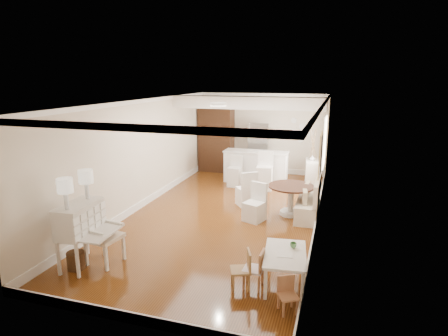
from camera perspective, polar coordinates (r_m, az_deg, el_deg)
The scene contains 20 objects.
room at distance 9.25m, azimuth 0.94°, elevation 5.21°, with size 9.00×9.04×2.82m.
secretary_bureau at distance 7.28m, azimuth -20.97°, elevation -9.49°, with size 0.93×0.94×1.18m, color silver.
gustavian_armchair at distance 7.27m, azimuth -17.83°, elevation -9.86°, with size 0.60×0.60×1.05m, color white.
wicker_basket at distance 7.38m, azimuth -21.63°, elevation -12.94°, with size 0.31×0.31×0.31m, color #492D16.
kids_table at distance 6.46m, azimuth 9.23°, elevation -14.88°, with size 0.67×1.11×0.56m, color silver.
kids_chair_a at distance 6.25m, azimuth 2.52°, elevation -15.20°, with size 0.32×0.32×0.66m, color #A57C4B.
kids_chair_b at distance 6.29m, azimuth 4.51°, elevation -15.01°, with size 0.32×0.32×0.66m, color #AA744D.
kids_chair_c at distance 5.79m, azimuth 9.75°, elevation -18.60°, with size 0.26×0.26×0.55m, color #B87B54.
banquette at distance 9.42m, azimuth 12.71°, elevation -4.29°, with size 0.52×1.60×0.98m, color silver.
dining_table at distance 9.43m, azimuth 10.12°, elevation -4.86°, with size 1.11×1.11×0.76m, color #412015.
slip_chair_near at distance 8.92m, azimuth 4.65°, elevation -5.25°, with size 0.43×0.45×0.91m, color white.
slip_chair_far at distance 9.96m, azimuth 3.43°, elevation -3.06°, with size 0.45×0.47×0.96m, color white.
breakfast_counter at distance 12.16m, azimuth 4.85°, elevation 0.19°, with size 2.05×0.65×1.03m, color white.
bar_stool_left at distance 11.67m, azimuth 1.63°, elevation -0.50°, with size 0.39×0.39×0.97m, color silver.
bar_stool_right at distance 11.35m, azimuth 6.18°, elevation -0.49°, with size 0.46×0.46×1.16m, color white.
pantry_cabinet at distance 13.50m, azimuth -1.18°, elevation 4.34°, with size 1.20×0.60×2.30m, color #381E11.
fridge at distance 13.05m, azimuth 6.74°, elevation 2.80°, with size 0.75×0.65×1.80m, color silver.
sideboard at distance 12.15m, azimuth 13.20°, elevation -0.69°, with size 0.37×0.84×0.80m, color silver.
pencil_cup at distance 6.52m, azimuth 10.51°, elevation -11.49°, with size 0.11×0.11×0.09m, color #5A9B5B.
branch_vase at distance 12.00m, azimuth 13.28°, elevation 1.50°, with size 0.16×0.16×0.16m, color silver.
Camera 1 is at (2.59, -8.46, 3.35)m, focal length 30.00 mm.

